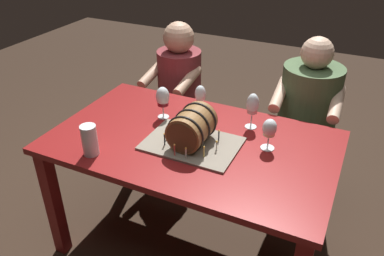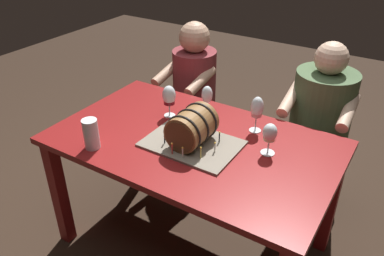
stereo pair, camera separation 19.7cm
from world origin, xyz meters
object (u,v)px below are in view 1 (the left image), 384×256
(dining_table, at_px, (192,156))
(barrel_cake, at_px, (192,130))
(wine_glass_red, at_px, (163,98))
(wine_glass_rose, at_px, (253,105))
(person_seated_left, at_px, (180,104))
(wine_glass_white, at_px, (269,129))
(person_seated_right, at_px, (305,126))
(beer_pint, at_px, (90,142))
(wine_glass_empty, at_px, (200,95))

(dining_table, distance_m, barrel_cake, 0.20)
(wine_glass_red, height_order, wine_glass_rose, wine_glass_rose)
(person_seated_left, bearing_deg, barrel_cake, -58.81)
(wine_glass_white, distance_m, person_seated_left, 1.14)
(dining_table, bearing_deg, person_seated_right, 58.48)
(wine_glass_white, bearing_deg, dining_table, -166.61)
(person_seated_left, relative_size, person_seated_right, 0.98)
(dining_table, xyz_separation_m, wine_glass_rose, (0.24, 0.26, 0.24))
(barrel_cake, xyz_separation_m, beer_pint, (-0.42, -0.29, -0.02))
(dining_table, distance_m, wine_glass_empty, 0.37)
(wine_glass_red, bearing_deg, wine_glass_white, -5.28)
(dining_table, distance_m, beer_pint, 0.55)
(wine_glass_red, relative_size, wine_glass_rose, 0.93)
(person_seated_left, distance_m, person_seated_right, 0.93)
(wine_glass_rose, bearing_deg, person_seated_left, 144.64)
(wine_glass_red, xyz_separation_m, beer_pint, (-0.14, -0.49, -0.05))
(wine_glass_white, relative_size, person_seated_right, 0.14)
(dining_table, bearing_deg, wine_glass_red, 149.66)
(wine_glass_empty, bearing_deg, dining_table, -73.86)
(barrel_cake, height_order, person_seated_left, person_seated_left)
(dining_table, distance_m, wine_glass_white, 0.45)
(person_seated_left, bearing_deg, beer_pint, -86.39)
(person_seated_left, bearing_deg, wine_glass_empty, -51.21)
(barrel_cake, height_order, beer_pint, barrel_cake)
(wine_glass_white, bearing_deg, beer_pint, -151.33)
(beer_pint, height_order, person_seated_right, person_seated_right)
(wine_glass_white, bearing_deg, wine_glass_empty, 157.81)
(beer_pint, relative_size, person_seated_right, 0.14)
(wine_glass_empty, height_order, person_seated_right, person_seated_right)
(person_seated_left, bearing_deg, person_seated_right, 0.04)
(wine_glass_rose, relative_size, person_seated_right, 0.18)
(dining_table, bearing_deg, barrel_cake, -65.38)
(barrel_cake, distance_m, wine_glass_white, 0.39)
(wine_glass_white, height_order, person_seated_left, person_seated_left)
(wine_glass_red, height_order, beer_pint, wine_glass_red)
(dining_table, height_order, person_seated_right, person_seated_right)
(barrel_cake, bearing_deg, dining_table, 114.62)
(wine_glass_red, relative_size, person_seated_right, 0.16)
(dining_table, height_order, wine_glass_empty, wine_glass_empty)
(wine_glass_white, relative_size, wine_glass_empty, 0.93)
(wine_glass_white, height_order, wine_glass_rose, wine_glass_rose)
(barrel_cake, xyz_separation_m, wine_glass_rose, (0.22, 0.30, 0.05))
(wine_glass_empty, xyz_separation_m, person_seated_right, (0.55, 0.48, -0.33))
(barrel_cake, height_order, wine_glass_red, barrel_cake)
(dining_table, height_order, beer_pint, beer_pint)
(barrel_cake, bearing_deg, person_seated_right, 61.01)
(person_seated_left, bearing_deg, wine_glass_red, -71.01)
(wine_glass_red, xyz_separation_m, person_seated_right, (0.72, 0.61, -0.33))
(wine_glass_white, relative_size, person_seated_left, 0.15)
(wine_glass_rose, height_order, person_seated_left, person_seated_left)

